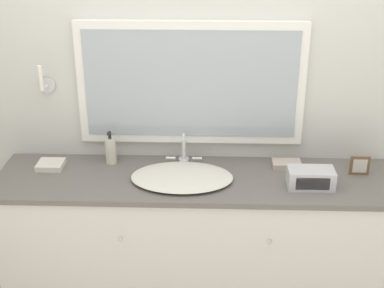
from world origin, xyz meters
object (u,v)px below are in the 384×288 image
soap_bottle (111,150)px  appliance_box (311,178)px  sink_basin (182,176)px  picture_frame (360,166)px

soap_bottle → appliance_box: size_ratio=0.81×
sink_basin → soap_bottle: (-0.42, 0.19, 0.06)m
appliance_box → picture_frame: 0.33m
sink_basin → soap_bottle: 0.46m
soap_bottle → picture_frame: 1.39m
soap_bottle → appliance_box: (1.09, -0.25, -0.03)m
sink_basin → appliance_box: sink_basin is taller
sink_basin → appliance_box: size_ratio=2.29×
sink_basin → appliance_box: 0.68m
appliance_box → picture_frame: (0.29, 0.15, 0.00)m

